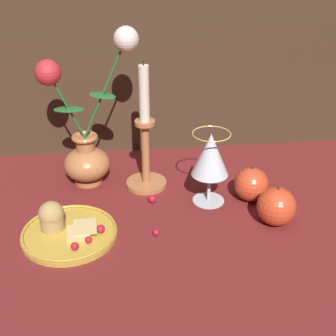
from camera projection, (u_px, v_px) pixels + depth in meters
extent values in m
plane|color=maroon|center=(166.00, 208.00, 1.06)|extent=(2.40, 2.40, 0.00)
cylinder|color=#B77042|center=(89.00, 180.00, 1.16)|extent=(0.07, 0.07, 0.01)
ellipsoid|color=#B77042|center=(87.00, 164.00, 1.14)|extent=(0.11, 0.11, 0.08)
cylinder|color=#B77042|center=(85.00, 145.00, 1.12)|extent=(0.04, 0.04, 0.04)
torus|color=#B77042|center=(85.00, 137.00, 1.11)|extent=(0.06, 0.06, 0.01)
cylinder|color=#23662D|center=(67.00, 106.00, 1.07)|extent=(0.07, 0.01, 0.16)
ellipsoid|color=#23662D|center=(69.00, 109.00, 1.07)|extent=(0.07, 0.05, 0.00)
sphere|color=red|center=(48.00, 73.00, 1.03)|extent=(0.06, 0.06, 0.06)
cylinder|color=#23662D|center=(104.00, 91.00, 1.06)|extent=(0.11, 0.01, 0.23)
ellipsoid|color=#23662D|center=(102.00, 95.00, 1.06)|extent=(0.08, 0.07, 0.00)
sphere|color=silver|center=(126.00, 39.00, 1.00)|extent=(0.06, 0.06, 0.06)
cylinder|color=gold|center=(70.00, 234.00, 0.96)|extent=(0.20, 0.20, 0.01)
torus|color=gold|center=(69.00, 231.00, 0.96)|extent=(0.20, 0.20, 0.01)
cylinder|color=tan|center=(52.00, 221.00, 0.97)|extent=(0.05, 0.05, 0.04)
sphere|color=tan|center=(51.00, 214.00, 0.96)|extent=(0.05, 0.05, 0.05)
cube|color=#DBBC7A|center=(78.00, 233.00, 0.95)|extent=(0.05, 0.05, 0.01)
cube|color=#DBBC7A|center=(85.00, 227.00, 0.95)|extent=(0.05, 0.05, 0.01)
sphere|color=#AD192D|center=(75.00, 246.00, 0.91)|extent=(0.02, 0.02, 0.02)
sphere|color=#AD192D|center=(88.00, 240.00, 0.93)|extent=(0.01, 0.01, 0.01)
sphere|color=#AD192D|center=(101.00, 229.00, 0.96)|extent=(0.02, 0.02, 0.02)
cylinder|color=silver|center=(208.00, 200.00, 1.09)|extent=(0.07, 0.07, 0.00)
cylinder|color=silver|center=(209.00, 187.00, 1.07)|extent=(0.01, 0.01, 0.07)
cone|color=silver|center=(211.00, 154.00, 1.03)|extent=(0.08, 0.08, 0.10)
cone|color=maroon|center=(210.00, 160.00, 1.04)|extent=(0.07, 0.07, 0.07)
torus|color=gold|center=(212.00, 134.00, 1.01)|extent=(0.09, 0.09, 0.00)
cylinder|color=#B77042|center=(146.00, 183.00, 1.15)|extent=(0.10, 0.10, 0.01)
cylinder|color=#B77042|center=(146.00, 154.00, 1.11)|extent=(0.02, 0.02, 0.15)
cylinder|color=#B77042|center=(145.00, 123.00, 1.07)|extent=(0.05, 0.05, 0.01)
cylinder|color=silver|center=(144.00, 94.00, 1.04)|extent=(0.02, 0.02, 0.13)
cylinder|color=black|center=(143.00, 63.00, 1.01)|extent=(0.00, 0.00, 0.01)
sphere|color=#D14223|center=(276.00, 206.00, 0.99)|extent=(0.08, 0.08, 0.08)
cylinder|color=#4C3319|center=(279.00, 187.00, 0.97)|extent=(0.00, 0.00, 0.01)
sphere|color=#D14223|center=(251.00, 184.00, 1.08)|extent=(0.08, 0.08, 0.08)
cylinder|color=#4C3319|center=(253.00, 167.00, 1.05)|extent=(0.00, 0.00, 0.01)
sphere|color=#AD192D|center=(152.00, 199.00, 1.08)|extent=(0.02, 0.02, 0.02)
sphere|color=#AD192D|center=(156.00, 232.00, 0.97)|extent=(0.01, 0.01, 0.01)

